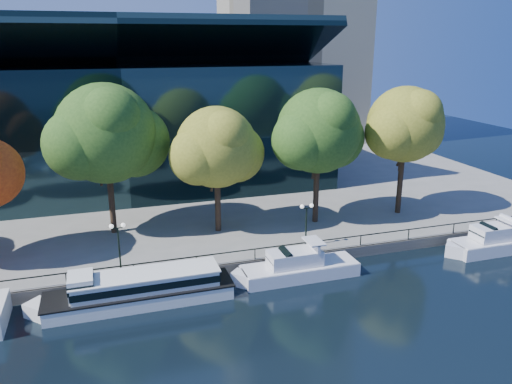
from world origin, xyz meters
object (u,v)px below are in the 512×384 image
object	(u,v)px
lamp_1	(118,236)
cruiser_far	(493,241)
cruiser_near	(295,267)
tree_2	(108,136)
tree_5	(407,126)
lamp_2	(306,215)
tree_3	(218,149)
tree_4	(320,133)
tour_boat	(135,289)

from	to	relation	value
lamp_1	cruiser_far	bearing A→B (deg)	-7.07
cruiser_far	lamp_1	bearing A→B (deg)	172.93
cruiser_near	tree_2	bearing A→B (deg)	137.77
tree_2	lamp_1	distance (m)	10.91
cruiser_far	lamp_1	world-z (taller)	lamp_1
tree_5	lamp_2	distance (m)	15.73
tree_3	lamp_1	world-z (taller)	tree_3
cruiser_far	tree_3	world-z (taller)	tree_3
tree_3	tree_4	distance (m)	10.12
tree_4	tree_2	bearing A→B (deg)	171.03
cruiser_far	lamp_2	bearing A→B (deg)	166.42
tree_2	tree_5	distance (m)	29.51
cruiser_near	cruiser_far	distance (m)	19.43
tree_2	tree_3	size ratio (longest dim) A/B	1.18
tree_2	tree_4	bearing A→B (deg)	-8.97
tour_boat	cruiser_near	size ratio (longest dim) A/B	1.40
tour_boat	lamp_2	bearing A→B (deg)	14.29
cruiser_near	tree_4	xyz separation A→B (m)	(6.09, 9.26, 9.18)
cruiser_near	lamp_2	size ratio (longest dim) A/B	2.67
lamp_2	tree_5	bearing A→B (deg)	22.69
cruiser_near	tree_2	size ratio (longest dim) A/B	0.76
tree_2	cruiser_near	bearing A→B (deg)	-42.23
tree_3	lamp_1	bearing A→B (deg)	-147.40
cruiser_near	lamp_1	bearing A→B (deg)	165.33
tree_3	tour_boat	bearing A→B (deg)	-131.36
cruiser_far	tree_2	xyz separation A→B (m)	(-33.06, 12.90, 9.40)
cruiser_far	lamp_2	world-z (taller)	lamp_2
cruiser_far	tree_5	distance (m)	13.93
tree_4	lamp_2	world-z (taller)	tree_4
tree_4	cruiser_far	bearing A→B (deg)	-36.29
tree_4	cruiser_near	bearing A→B (deg)	-123.33
tour_boat	tree_4	world-z (taller)	tree_4
lamp_1	lamp_2	distance (m)	16.09
tree_5	lamp_1	size ratio (longest dim) A/B	3.33
cruiser_near	tree_4	size ratio (longest dim) A/B	0.80
cruiser_far	tree_3	xyz separation A→B (m)	(-23.38, 10.31, 8.07)
lamp_1	tree_4	bearing A→B (deg)	16.06
tour_boat	tree_3	bearing A→B (deg)	48.64
tour_boat	cruiser_far	distance (m)	32.27
lamp_1	tour_boat	bearing A→B (deg)	-78.17
tree_5	lamp_1	world-z (taller)	tree_5
tour_boat	tree_5	bearing A→B (deg)	18.30
tour_boat	tree_3	world-z (taller)	tree_3
tree_2	tree_4	xyz separation A→B (m)	(19.73, -3.11, -0.28)
cruiser_near	tree_3	bearing A→B (deg)	112.02
tour_boat	cruiser_near	distance (m)	12.85
tour_boat	tree_4	size ratio (longest dim) A/B	1.11
cruiser_near	tree_5	distance (m)	20.44
tour_boat	lamp_1	size ratio (longest dim) A/B	3.73
cruiser_near	tree_3	distance (m)	13.32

